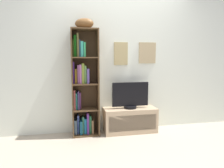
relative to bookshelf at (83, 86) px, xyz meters
The scene contains 6 objects.
ground 1.42m from the bookshelf, 58.91° to the right, with size 5.20×5.20×0.04m, color #AEA28D.
back_wall 0.78m from the bookshelf, 13.73° to the left, with size 4.80×0.08×2.58m.
bookshelf is the anchor object (origin of this frame).
football 1.00m from the bookshelf, 43.15° to the right, with size 0.30×0.16×0.16m, color brown.
tv_stand 1.00m from the bookshelf, ahead, with size 0.90×0.35×0.42m.
television 0.82m from the bookshelf, ahead, with size 0.63×0.22×0.45m.
Camera 1 is at (-0.76, -2.24, 1.23)m, focal length 31.34 mm.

